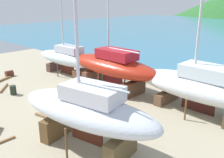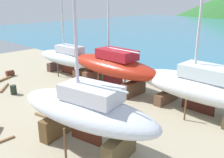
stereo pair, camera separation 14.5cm
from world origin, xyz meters
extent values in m
plane|color=tan|center=(0.00, -1.99, 0.00)|extent=(46.17, 46.17, 0.00)
cube|color=brown|center=(-8.57, 4.10, 0.49)|extent=(0.81, 2.07, 0.98)
cube|color=brown|center=(-3.91, 4.36, 0.49)|extent=(0.81, 2.07, 0.98)
cylinder|color=brown|center=(-6.16, 2.84, 0.76)|extent=(0.12, 0.12, 1.53)
cylinder|color=brown|center=(-6.32, 5.63, 0.76)|extent=(0.12, 0.12, 1.53)
ellipsoid|color=silver|center=(-6.24, 4.23, 1.84)|extent=(9.46, 3.07, 1.56)
cube|color=#501F14|center=(-6.24, 4.23, 0.51)|extent=(2.24, 0.21, 1.09)
cube|color=silver|center=(-5.77, 4.26, 2.93)|extent=(3.44, 1.71, 0.78)
cylinder|color=#B9BEC0|center=(-5.07, 4.30, 3.44)|extent=(3.27, 0.31, 0.12)
cube|color=brown|center=(-1.79, 4.31, 0.65)|extent=(0.73, 2.66, 1.29)
cube|color=brown|center=(3.50, 4.26, 0.65)|extent=(0.73, 2.66, 1.29)
cylinder|color=brown|center=(0.83, 2.46, 0.95)|extent=(0.12, 0.12, 1.89)
cylinder|color=brown|center=(0.87, 6.11, 0.95)|extent=(0.12, 0.12, 1.89)
ellipsoid|color=#AB2514|center=(0.85, 4.28, 2.24)|extent=(10.62, 3.43, 1.72)
cube|color=#501215|center=(0.85, 4.28, 0.77)|extent=(2.54, 0.11, 1.20)
cube|color=#AD1823|center=(1.38, 4.28, 3.44)|extent=(3.83, 2.03, 0.86)
cylinder|color=#BFB8C5|center=(2.18, 4.27, 3.91)|extent=(3.71, 0.17, 0.13)
cube|color=brown|center=(6.48, 5.00, 0.46)|extent=(0.74, 2.84, 0.91)
cylinder|color=brown|center=(9.20, 3.01, 0.78)|extent=(0.12, 0.12, 1.57)
cylinder|color=brown|center=(9.25, 6.91, 0.78)|extent=(0.12, 0.12, 1.57)
ellipsoid|color=silver|center=(9.23, 4.96, 1.94)|extent=(11.01, 3.69, 1.87)
cube|color=#451B16|center=(9.23, 4.96, 0.35)|extent=(2.63, 0.12, 1.31)
cube|color=silver|center=(9.77, 4.95, 3.25)|extent=(3.98, 2.18, 0.93)
cylinder|color=#B9B5C3|center=(10.60, 4.94, 3.68)|extent=(3.84, 0.18, 0.13)
cube|color=brown|center=(4.44, -4.44, 0.69)|extent=(1.12, 2.55, 1.39)
cube|color=brown|center=(8.95, -3.62, 0.69)|extent=(1.12, 2.55, 1.39)
cylinder|color=brown|center=(6.99, -5.70, 0.99)|extent=(0.12, 0.12, 1.97)
cylinder|color=brown|center=(6.40, -2.36, 0.99)|extent=(0.12, 0.12, 1.97)
ellipsoid|color=silver|center=(6.70, -4.03, 2.30)|extent=(9.58, 4.65, 1.67)
cube|color=#481D11|center=(6.70, -4.03, 0.89)|extent=(2.18, 0.47, 1.17)
cube|color=silver|center=(7.15, -3.95, 3.47)|extent=(3.58, 2.40, 0.83)
cylinder|color=silver|center=(7.82, -3.83, 3.95)|extent=(3.18, 0.69, 0.12)
cube|color=#3A774A|center=(-0.41, 4.43, 0.43)|extent=(0.39, 0.36, 0.87)
cube|color=#377947|center=(-0.41, 4.43, 1.16)|extent=(0.50, 0.46, 0.59)
sphere|color=#8D6555|center=(-0.41, 4.43, 1.57)|extent=(0.22, 0.22, 0.22)
cylinder|color=#55291B|center=(-10.21, -0.83, 0.32)|extent=(0.69, 0.84, 0.65)
cylinder|color=#252F24|center=(-4.50, -3.13, 0.42)|extent=(0.70, 0.70, 0.84)
cube|color=brown|center=(-9.17, -2.18, 0.09)|extent=(1.29, 2.45, 0.18)
cube|color=olive|center=(1.65, -3.72, 0.09)|extent=(1.88, 0.62, 0.18)
cube|color=olive|center=(-6.60, -3.09, 0.08)|extent=(1.99, 1.67, 0.16)
camera|label=1|loc=(16.47, -12.22, 8.24)|focal=39.79mm
camera|label=2|loc=(16.58, -12.12, 8.24)|focal=39.79mm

